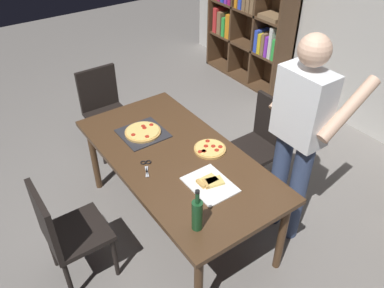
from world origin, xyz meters
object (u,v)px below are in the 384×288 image
dining_table (176,163)px  person_serving_pizza (300,132)px  bookshelf (253,5)px  kitchen_scissors (146,166)px  chair_far_side (262,139)px  chair_left_end (104,106)px  pepperoni_pizza_on_tray (143,132)px  chair_near_camera (64,230)px  wine_bottle (197,214)px  second_pizza_plain (210,149)px

dining_table → person_serving_pizza: person_serving_pizza is taller
bookshelf → person_serving_pizza: size_ratio=1.11×
bookshelf → kitchen_scissors: (1.76, -2.64, -0.28)m
chair_far_side → chair_left_end: same height
dining_table → pepperoni_pizza_on_tray: pepperoni_pizza_on_tray is taller
chair_near_camera → person_serving_pizza: (0.55, 1.68, 0.49)m
wine_bottle → kitchen_scissors: size_ratio=1.61×
chair_near_camera → kitchen_scissors: chair_near_camera is taller
person_serving_pizza → wine_bottle: person_serving_pizza is taller
person_serving_pizza → pepperoni_pizza_on_tray: size_ratio=4.84×
second_pizza_plain → chair_left_end: bearing=-170.1°
bookshelf → person_serving_pizza: bearing=-35.2°
second_pizza_plain → person_serving_pizza: bearing=45.5°
second_pizza_plain → bookshelf: bearing=131.5°
dining_table → person_serving_pizza: (0.55, 0.73, 0.32)m
kitchen_scissors → chair_far_side: bearing=88.9°
kitchen_scissors → second_pizza_plain: bearing=77.4°
person_serving_pizza → kitchen_scissors: bearing=-120.4°
pepperoni_pizza_on_tray → second_pizza_plain: 0.60m
dining_table → bookshelf: bearing=126.9°
chair_left_end → wine_bottle: bearing=-8.0°
bookshelf → wine_bottle: size_ratio=6.17×
chair_near_camera → person_serving_pizza: size_ratio=0.51×
chair_near_camera → person_serving_pizza: 1.83m
chair_left_end → kitchen_scissors: 1.42m
chair_near_camera → pepperoni_pizza_on_tray: size_ratio=2.49×
dining_table → wine_bottle: wine_bottle is taller
pepperoni_pizza_on_tray → kitchen_scissors: bearing=-26.1°
chair_far_side → kitchen_scissors: bearing=-91.1°
bookshelf → kitchen_scissors: bearing=-56.2°
pepperoni_pizza_on_tray → second_pizza_plain: (0.50, 0.33, -0.00)m
wine_bottle → kitchen_scissors: bearing=177.0°
second_pizza_plain → chair_near_camera: bearing=-94.3°
chair_left_end → bookshelf: 2.47m
pepperoni_pizza_on_tray → kitchen_scissors: (0.38, -0.19, -0.01)m
wine_bottle → kitchen_scissors: (-0.71, 0.04, -0.11)m
chair_far_side → pepperoni_pizza_on_tray: 1.12m
bookshelf → second_pizza_plain: size_ratio=7.64×
dining_table → second_pizza_plain: bearing=70.6°
kitchen_scissors → chair_near_camera: bearing=-88.0°
chair_near_camera → kitchen_scissors: bearing=92.0°
chair_left_end → kitchen_scissors: bearing=-10.5°
wine_bottle → bookshelf: bearing=132.8°
wine_bottle → second_pizza_plain: (-0.59, 0.55, -0.11)m
bookshelf → person_serving_pizza: 2.86m
chair_far_side → person_serving_pizza: bearing=-21.7°
pepperoni_pizza_on_tray → kitchen_scissors: 0.43m
dining_table → chair_left_end: 1.41m
chair_far_side → wine_bottle: size_ratio=2.85×
pepperoni_pizza_on_tray → kitchen_scissors: size_ratio=1.85×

